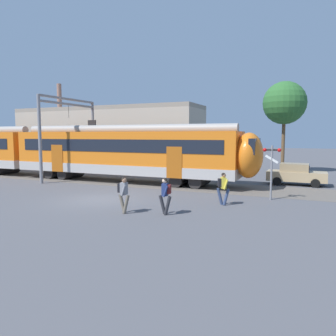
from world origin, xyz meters
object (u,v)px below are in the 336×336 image
object	(u,v)px
commuter_train	(37,150)
parked_car_tan	(296,174)
pedestrian_yellow	(223,186)
pedestrian_navy	(165,193)
pedestrian_grey	(123,192)
crossing_signal	(272,164)

from	to	relation	value
commuter_train	parked_car_tan	distance (m)	21.17
pedestrian_yellow	parked_car_tan	xyz separation A→B (m)	(3.15, 8.69, -0.21)
pedestrian_navy	pedestrian_yellow	world-z (taller)	same
pedestrian_grey	parked_car_tan	bearing A→B (deg)	60.61
pedestrian_grey	crossing_signal	xyz separation A→B (m)	(5.82, 5.91, 1.02)
pedestrian_yellow	parked_car_tan	bearing A→B (deg)	70.08
parked_car_tan	crossing_signal	distance (m)	6.50
pedestrian_navy	crossing_signal	distance (m)	6.77
pedestrian_grey	pedestrian_navy	distance (m)	1.94
pedestrian_grey	commuter_train	bearing A→B (deg)	147.88
pedestrian_grey	pedestrian_navy	world-z (taller)	same
crossing_signal	pedestrian_yellow	bearing A→B (deg)	-131.17
pedestrian_grey	parked_car_tan	distance (m)	14.01
pedestrian_grey	crossing_signal	world-z (taller)	crossing_signal
commuter_train	crossing_signal	size ratio (longest dim) A/B	12.68
pedestrian_grey	parked_car_tan	size ratio (longest dim) A/B	0.42
crossing_signal	pedestrian_grey	bearing A→B (deg)	-134.56
pedestrian_yellow	pedestrian_grey	bearing A→B (deg)	-136.67
pedestrian_yellow	parked_car_tan	distance (m)	9.25
commuter_train	pedestrian_grey	bearing A→B (deg)	-32.12
pedestrian_yellow	crossing_signal	world-z (taller)	crossing_signal
crossing_signal	parked_car_tan	bearing A→B (deg)	80.53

